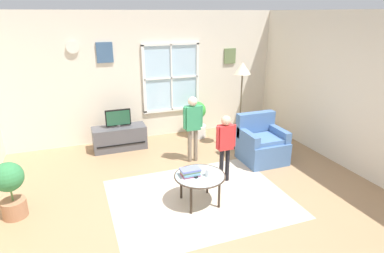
{
  "coord_description": "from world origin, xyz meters",
  "views": [
    {
      "loc": [
        -1.53,
        -3.93,
        2.65
      ],
      "look_at": [
        0.15,
        0.56,
        0.96
      ],
      "focal_mm": 30.47,
      "sensor_mm": 36.0,
      "label": 1
    }
  ],
  "objects_px": {
    "person_red_shirt": "(225,141)",
    "person_green_shirt": "(193,122)",
    "book_stack": "(190,172)",
    "potted_plant_corner": "(10,186)",
    "armchair": "(261,144)",
    "remote_near_books": "(193,176)",
    "cup": "(208,172)",
    "potted_plant_by_window": "(197,119)",
    "tv_stand": "(120,138)",
    "floor_lamp": "(242,77)",
    "television": "(118,118)",
    "coffee_table": "(200,177)"
  },
  "relations": [
    {
      "from": "armchair",
      "to": "remote_near_books",
      "type": "height_order",
      "value": "armchair"
    },
    {
      "from": "armchair",
      "to": "floor_lamp",
      "type": "distance_m",
      "value": 1.34
    },
    {
      "from": "cup",
      "to": "potted_plant_by_window",
      "type": "relative_size",
      "value": 0.13
    },
    {
      "from": "armchair",
      "to": "book_stack",
      "type": "distance_m",
      "value": 1.97
    },
    {
      "from": "tv_stand",
      "to": "book_stack",
      "type": "bearing_deg",
      "value": -74.8
    },
    {
      "from": "cup",
      "to": "floor_lamp",
      "type": "relative_size",
      "value": 0.06
    },
    {
      "from": "armchair",
      "to": "cup",
      "type": "relative_size",
      "value": 8.03
    },
    {
      "from": "television",
      "to": "potted_plant_by_window",
      "type": "bearing_deg",
      "value": 3.18
    },
    {
      "from": "armchair",
      "to": "remote_near_books",
      "type": "distance_m",
      "value": 1.97
    },
    {
      "from": "book_stack",
      "to": "cup",
      "type": "relative_size",
      "value": 2.57
    },
    {
      "from": "coffee_table",
      "to": "remote_near_books",
      "type": "xyz_separation_m",
      "value": [
        -0.1,
        -0.01,
        0.04
      ]
    },
    {
      "from": "person_green_shirt",
      "to": "potted_plant_corner",
      "type": "distance_m",
      "value": 3.02
    },
    {
      "from": "remote_near_books",
      "to": "floor_lamp",
      "type": "relative_size",
      "value": 0.08
    },
    {
      "from": "tv_stand",
      "to": "person_red_shirt",
      "type": "xyz_separation_m",
      "value": [
        1.4,
        -1.97,
        0.47
      ]
    },
    {
      "from": "armchair",
      "to": "cup",
      "type": "xyz_separation_m",
      "value": [
        -1.51,
        -1.01,
        0.18
      ]
    },
    {
      "from": "television",
      "to": "cup",
      "type": "distance_m",
      "value": 2.65
    },
    {
      "from": "tv_stand",
      "to": "floor_lamp",
      "type": "height_order",
      "value": "floor_lamp"
    },
    {
      "from": "cup",
      "to": "floor_lamp",
      "type": "height_order",
      "value": "floor_lamp"
    },
    {
      "from": "coffee_table",
      "to": "book_stack",
      "type": "distance_m",
      "value": 0.16
    },
    {
      "from": "television",
      "to": "tv_stand",
      "type": "bearing_deg",
      "value": 90.0
    },
    {
      "from": "floor_lamp",
      "to": "book_stack",
      "type": "bearing_deg",
      "value": -136.02
    },
    {
      "from": "coffee_table",
      "to": "potted_plant_corner",
      "type": "height_order",
      "value": "potted_plant_corner"
    },
    {
      "from": "television",
      "to": "armchair",
      "type": "height_order",
      "value": "armchair"
    },
    {
      "from": "person_green_shirt",
      "to": "person_red_shirt",
      "type": "height_order",
      "value": "person_green_shirt"
    },
    {
      "from": "person_red_shirt",
      "to": "person_green_shirt",
      "type": "bearing_deg",
      "value": 103.27
    },
    {
      "from": "person_red_shirt",
      "to": "tv_stand",
      "type": "bearing_deg",
      "value": 125.37
    },
    {
      "from": "person_green_shirt",
      "to": "potted_plant_by_window",
      "type": "height_order",
      "value": "person_green_shirt"
    },
    {
      "from": "coffee_table",
      "to": "remote_near_books",
      "type": "height_order",
      "value": "remote_near_books"
    },
    {
      "from": "cup",
      "to": "book_stack",
      "type": "bearing_deg",
      "value": 156.05
    },
    {
      "from": "person_green_shirt",
      "to": "potted_plant_by_window",
      "type": "bearing_deg",
      "value": 65.03
    },
    {
      "from": "tv_stand",
      "to": "television",
      "type": "distance_m",
      "value": 0.43
    },
    {
      "from": "armchair",
      "to": "person_green_shirt",
      "type": "relative_size",
      "value": 0.7
    },
    {
      "from": "coffee_table",
      "to": "cup",
      "type": "height_order",
      "value": "cup"
    },
    {
      "from": "armchair",
      "to": "potted_plant_corner",
      "type": "xyz_separation_m",
      "value": [
        -4.11,
        -0.38,
        0.14
      ]
    },
    {
      "from": "cup",
      "to": "person_red_shirt",
      "type": "bearing_deg",
      "value": 45.46
    },
    {
      "from": "person_red_shirt",
      "to": "potted_plant_by_window",
      "type": "distance_m",
      "value": 2.11
    },
    {
      "from": "person_red_shirt",
      "to": "television",
      "type": "bearing_deg",
      "value": 125.4
    },
    {
      "from": "coffee_table",
      "to": "remote_near_books",
      "type": "bearing_deg",
      "value": -176.31
    },
    {
      "from": "book_stack",
      "to": "potted_plant_corner",
      "type": "height_order",
      "value": "potted_plant_corner"
    },
    {
      "from": "television",
      "to": "remote_near_books",
      "type": "relative_size",
      "value": 3.54
    },
    {
      "from": "person_red_shirt",
      "to": "remote_near_books",
      "type": "bearing_deg",
      "value": -146.66
    },
    {
      "from": "remote_near_books",
      "to": "potted_plant_by_window",
      "type": "relative_size",
      "value": 0.17
    },
    {
      "from": "book_stack",
      "to": "potted_plant_corner",
      "type": "relative_size",
      "value": 0.35
    },
    {
      "from": "tv_stand",
      "to": "cup",
      "type": "relative_size",
      "value": 9.71
    },
    {
      "from": "television",
      "to": "floor_lamp",
      "type": "relative_size",
      "value": 0.28
    },
    {
      "from": "person_green_shirt",
      "to": "book_stack",
      "type": "bearing_deg",
      "value": -111.99
    },
    {
      "from": "television",
      "to": "coffee_table",
      "type": "distance_m",
      "value": 2.57
    },
    {
      "from": "television",
      "to": "coffee_table",
      "type": "xyz_separation_m",
      "value": [
        0.78,
        -2.44,
        -0.24
      ]
    },
    {
      "from": "book_stack",
      "to": "person_red_shirt",
      "type": "bearing_deg",
      "value": 29.23
    },
    {
      "from": "armchair",
      "to": "book_stack",
      "type": "xyz_separation_m",
      "value": [
        -1.75,
        -0.9,
        0.18
      ]
    }
  ]
}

